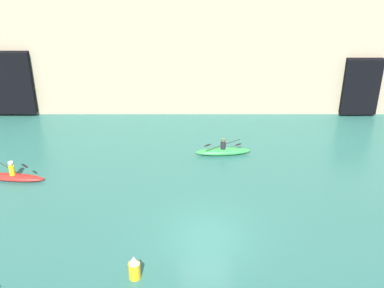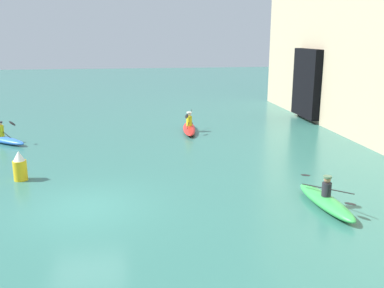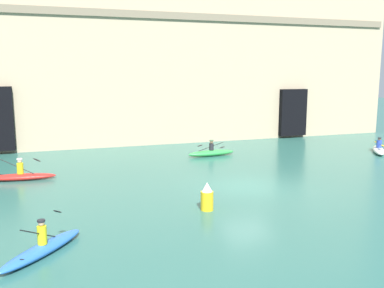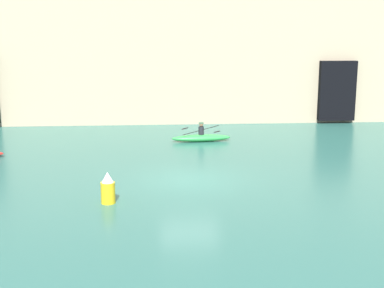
{
  "view_description": "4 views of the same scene",
  "coord_description": "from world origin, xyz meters",
  "px_view_note": "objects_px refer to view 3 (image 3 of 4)",
  "views": [
    {
      "loc": [
        -0.7,
        -20.21,
        16.49
      ],
      "look_at": [
        -0.76,
        6.78,
        1.33
      ],
      "focal_mm": 50.0,
      "sensor_mm": 36.0,
      "label": 1
    },
    {
      "loc": [
        13.57,
        1.54,
        5.57
      ],
      "look_at": [
        -2.16,
        3.91,
        1.48
      ],
      "focal_mm": 40.0,
      "sensor_mm": 36.0,
      "label": 2
    },
    {
      "loc": [
        -9.29,
        -18.65,
        5.69
      ],
      "look_at": [
        -0.85,
        6.03,
        1.23
      ],
      "focal_mm": 40.0,
      "sensor_mm": 36.0,
      "label": 3
    },
    {
      "loc": [
        -1.46,
        -21.63,
        6.29
      ],
      "look_at": [
        0.34,
        3.59,
        0.79
      ],
      "focal_mm": 50.0,
      "sensor_mm": 36.0,
      "label": 4
    }
  ],
  "objects_px": {
    "kayak_blue": "(43,248)",
    "kayak_green": "(211,153)",
    "kayak_white": "(379,150)",
    "marker_buoy": "(207,197)",
    "kayak_red": "(21,176)"
  },
  "relations": [
    {
      "from": "kayak_blue",
      "to": "kayak_red",
      "type": "height_order",
      "value": "kayak_blue"
    },
    {
      "from": "kayak_blue",
      "to": "kayak_green",
      "type": "bearing_deg",
      "value": -178.47
    },
    {
      "from": "kayak_blue",
      "to": "kayak_red",
      "type": "bearing_deg",
      "value": -132.47
    },
    {
      "from": "kayak_blue",
      "to": "marker_buoy",
      "type": "bearing_deg",
      "value": 151.65
    },
    {
      "from": "kayak_blue",
      "to": "kayak_red",
      "type": "relative_size",
      "value": 0.86
    },
    {
      "from": "kayak_red",
      "to": "marker_buoy",
      "type": "bearing_deg",
      "value": -39.44
    },
    {
      "from": "kayak_white",
      "to": "kayak_green",
      "type": "xyz_separation_m",
      "value": [
        -11.61,
        2.74,
        0.01
      ]
    },
    {
      "from": "kayak_green",
      "to": "kayak_red",
      "type": "relative_size",
      "value": 0.94
    },
    {
      "from": "kayak_blue",
      "to": "marker_buoy",
      "type": "distance_m",
      "value": 6.87
    },
    {
      "from": "kayak_white",
      "to": "marker_buoy",
      "type": "relative_size",
      "value": 2.65
    },
    {
      "from": "kayak_green",
      "to": "kayak_red",
      "type": "xyz_separation_m",
      "value": [
        -11.93,
        -2.84,
        -0.01
      ]
    },
    {
      "from": "kayak_green",
      "to": "kayak_white",
      "type": "bearing_deg",
      "value": -17.22
    },
    {
      "from": "kayak_blue",
      "to": "kayak_green",
      "type": "relative_size",
      "value": 0.92
    },
    {
      "from": "kayak_red",
      "to": "kayak_green",
      "type": "bearing_deg",
      "value": 19.78
    },
    {
      "from": "kayak_blue",
      "to": "kayak_white",
      "type": "bearing_deg",
      "value": 155.84
    }
  ]
}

